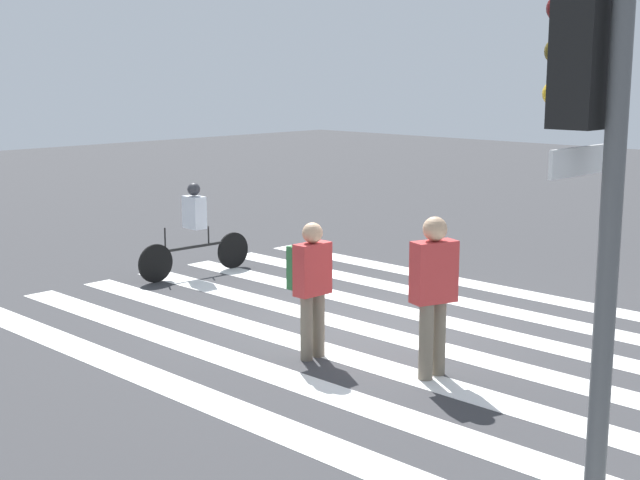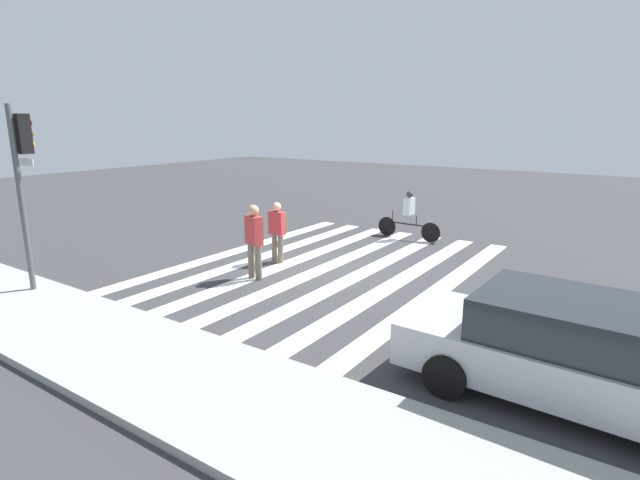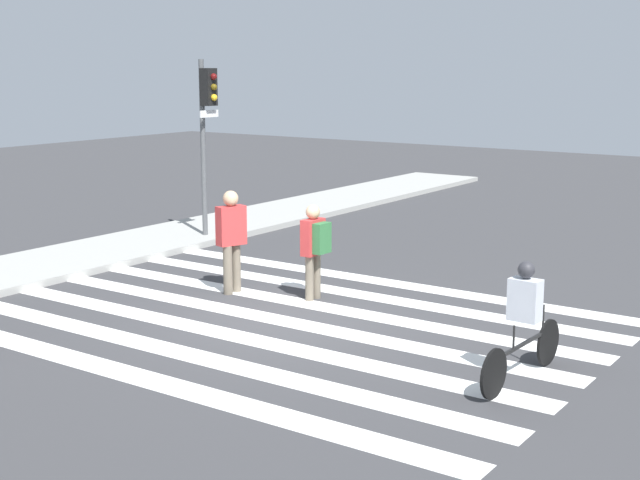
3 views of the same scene
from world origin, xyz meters
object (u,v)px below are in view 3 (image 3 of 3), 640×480
traffic_light (207,115)px  pedestrian_child_with_backpack (231,236)px  cyclist_mid_street (524,317)px  pedestrian_adult_yellow_jacket (315,245)px

traffic_light → pedestrian_child_with_backpack: size_ratio=2.24×
pedestrian_child_with_backpack → cyclist_mid_street: pedestrian_child_with_backpack is taller
pedestrian_child_with_backpack → cyclist_mid_street: 6.24m
traffic_light → cyclist_mid_street: 10.94m
traffic_light → cyclist_mid_street: (-4.71, -9.65, -2.07)m
pedestrian_child_with_backpack → pedestrian_adult_yellow_jacket: bearing=-53.6°
traffic_light → pedestrian_child_with_backpack: bearing=-133.4°
traffic_light → pedestrian_adult_yellow_jacket: bearing=-119.8°
pedestrian_child_with_backpack → pedestrian_adult_yellow_jacket: 1.57m
pedestrian_child_with_backpack → pedestrian_adult_yellow_jacket: (0.47, -1.50, -0.07)m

